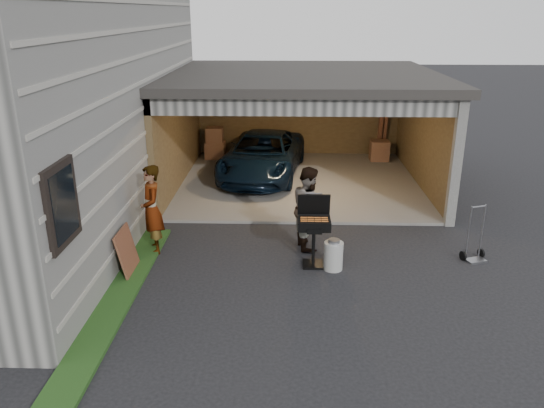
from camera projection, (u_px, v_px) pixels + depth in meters
The scene contains 10 objects.
ground at pixel (259, 310), 8.16m from camera, with size 80.00×80.00×0.00m, color black.
groundcover_strip at pixel (91, 344), 7.27m from camera, with size 0.50×8.00×0.06m, color #193814.
garage at pixel (301, 111), 13.87m from camera, with size 6.80×6.30×2.90m.
minivan at pixel (263, 157), 14.45m from camera, with size 1.93×4.18×1.16m, color black.
woman at pixel (152, 210), 9.87m from camera, with size 0.62×0.41×1.70m, color #ABB9D7.
man at pixel (309, 208), 10.11m from camera, with size 0.78×0.61×1.60m, color #3E2718.
bbq_grill at pixel (314, 226), 9.36m from camera, with size 0.58×0.51×1.28m.
propane_tank at pixel (333, 256), 9.37m from camera, with size 0.34×0.34×0.51m, color #BABAB6.
plywood_panel at pixel (127, 252), 9.17m from camera, with size 0.03×0.74×0.83m, color brown.
hand_truck at pixel (474, 250), 9.74m from camera, with size 0.47×0.42×1.06m.
Camera 1 is at (0.42, -7.09, 4.34)m, focal length 35.00 mm.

